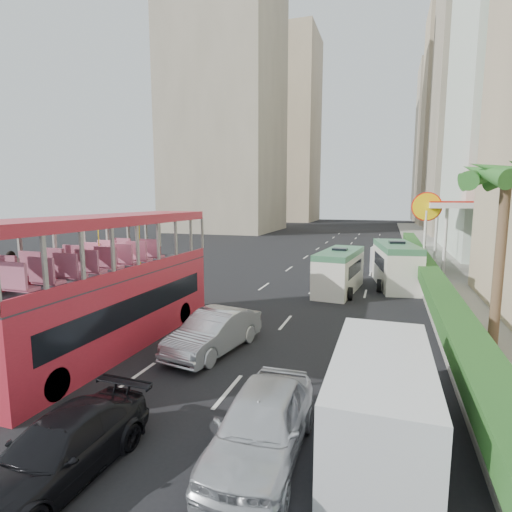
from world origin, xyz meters
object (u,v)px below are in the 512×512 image
at_px(car_black, 63,477).
at_px(van_asset, 340,285).
at_px(minibus_far, 396,265).
at_px(panel_van_near, 381,400).
at_px(car_silver_lane_a, 214,351).
at_px(minibus_near, 339,271).
at_px(double_decker_bus, 110,282).
at_px(shell_station, 468,236).
at_px(panel_van_far, 387,256).
at_px(car_silver_lane_b, 262,456).
at_px(palm_tree, 499,262).

distance_m(car_black, van_asset, 20.76).
height_order(minibus_far, panel_van_near, minibus_far).
height_order(car_silver_lane_a, minibus_near, minibus_near).
distance_m(double_decker_bus, shell_station, 28.02).
bearing_deg(double_decker_bus, minibus_near, 59.32).
distance_m(minibus_near, panel_van_far, 10.21).
xyz_separation_m(van_asset, minibus_near, (0.14, -1.88, 1.28)).
xyz_separation_m(van_asset, panel_van_near, (2.85, -17.25, 1.08)).
xyz_separation_m(car_silver_lane_b, minibus_near, (-0.26, 16.68, 1.28)).
distance_m(van_asset, minibus_near, 2.28).
xyz_separation_m(car_silver_lane_b, panel_van_far, (2.53, 26.50, 0.96)).
height_order(minibus_far, panel_van_far, minibus_far).
bearing_deg(van_asset, car_black, -93.94).
relative_size(car_silver_lane_a, shell_station, 0.58).
bearing_deg(panel_van_near, shell_station, 76.93).
height_order(double_decker_bus, car_silver_lane_b, double_decker_bus).
bearing_deg(double_decker_bus, palm_tree, 16.16).
xyz_separation_m(car_silver_lane_a, panel_van_far, (6.07, 21.18, 0.96)).
height_order(car_silver_lane_b, shell_station, shell_station).
bearing_deg(car_silver_lane_b, minibus_near, 89.38).
height_order(double_decker_bus, car_silver_lane_a, double_decker_bus).
height_order(double_decker_bus, van_asset, double_decker_bus).
bearing_deg(minibus_near, double_decker_bus, -114.13).
relative_size(double_decker_bus, car_silver_lane_b, 2.41).
bearing_deg(panel_van_far, car_silver_lane_b, -87.77).
relative_size(double_decker_bus, shell_station, 1.38).
relative_size(double_decker_bus, panel_van_near, 2.04).
bearing_deg(double_decker_bus, car_black, -59.82).
relative_size(minibus_far, palm_tree, 0.99).
height_order(van_asset, panel_van_far, panel_van_far).
bearing_deg(minibus_near, van_asset, 100.93).
bearing_deg(car_silver_lane_a, panel_van_far, 84.20).
distance_m(car_silver_lane_a, shell_station, 25.45).
distance_m(car_black, shell_station, 32.04).
xyz_separation_m(double_decker_bus, car_silver_lane_a, (3.91, 0.77, -2.53)).
height_order(car_silver_lane_b, panel_van_far, panel_van_far).
height_order(double_decker_bus, shell_station, shell_station).
bearing_deg(minibus_near, palm_tree, -44.40).
relative_size(double_decker_bus, minibus_far, 1.73).
distance_m(car_silver_lane_a, van_asset, 13.61).
height_order(car_black, panel_van_near, panel_van_near).
bearing_deg(car_silver_lane_b, double_decker_bus, 147.13).
relative_size(car_silver_lane_b, palm_tree, 0.71).
xyz_separation_m(minibus_far, panel_van_near, (-0.60, -18.07, -0.33)).
distance_m(minibus_near, panel_van_near, 15.61).
bearing_deg(double_decker_bus, van_asset, 63.28).
relative_size(car_silver_lane_a, panel_van_near, 0.85).
bearing_deg(shell_station, car_silver_lane_a, -118.54).
bearing_deg(car_silver_lane_b, car_black, -153.77).
distance_m(car_silver_lane_a, panel_van_far, 22.05).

